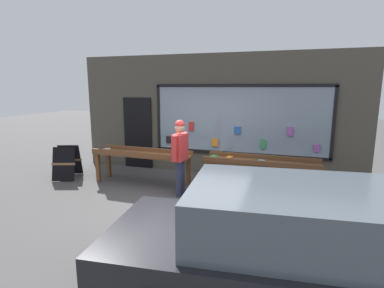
% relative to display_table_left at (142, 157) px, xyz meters
% --- Properties ---
extents(ground_plane, '(40.00, 40.00, 0.00)m').
position_rel_display_table_left_xyz_m(ground_plane, '(1.46, -0.90, -0.70)').
color(ground_plane, '#474444').
extents(shopfront_facade, '(7.93, 0.29, 3.29)m').
position_rel_display_table_left_xyz_m(shopfront_facade, '(1.47, 1.50, 0.94)').
color(shopfront_facade, '#4C473D').
rests_on(shopfront_facade, ground_plane).
extents(display_table_left, '(2.53, 0.69, 0.87)m').
position_rel_display_table_left_xyz_m(display_table_left, '(0.00, 0.00, 0.00)').
color(display_table_left, brown).
rests_on(display_table_left, ground_plane).
extents(display_table_right, '(2.53, 0.73, 0.88)m').
position_rel_display_table_left_xyz_m(display_table_right, '(2.92, -0.00, 0.01)').
color(display_table_right, brown).
rests_on(display_table_right, ground_plane).
extents(person_browsing, '(0.24, 0.67, 1.71)m').
position_rel_display_table_left_xyz_m(person_browsing, '(1.22, -0.52, 0.31)').
color(person_browsing, '#2D334C').
rests_on(person_browsing, ground_plane).
extents(small_dog, '(0.23, 0.62, 0.44)m').
position_rel_display_table_left_xyz_m(small_dog, '(1.60, -0.75, -0.39)').
color(small_dog, black).
rests_on(small_dog, ground_plane).
extents(sandwich_board_sign, '(0.77, 0.88, 0.86)m').
position_rel_display_table_left_xyz_m(sandwich_board_sign, '(-2.12, -0.20, -0.25)').
color(sandwich_board_sign, black).
rests_on(sandwich_board_sign, ground_plane).
extents(parked_car, '(4.37, 2.16, 1.41)m').
position_rel_display_table_left_xyz_m(parked_car, '(3.67, -3.46, 0.05)').
color(parked_car, black).
rests_on(parked_car, ground_plane).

